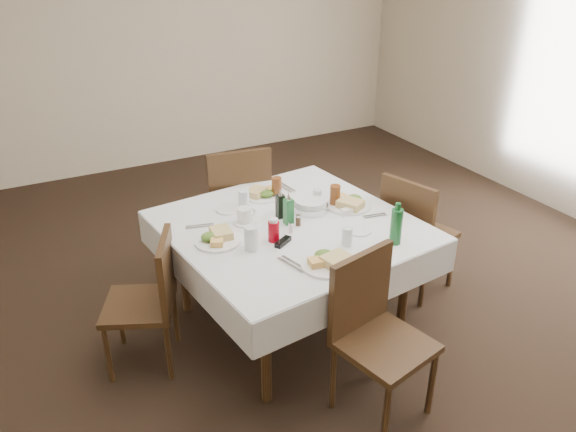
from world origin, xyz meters
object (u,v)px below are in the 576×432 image
object	(u,v)px
water_e	(318,197)
ketchup_bottle	(274,231)
chair_west	(152,295)
oil_cruet_dark	(280,205)
green_bottle	(396,226)
water_n	(244,199)
coffee_mug	(245,216)
bread_basket	(311,205)
chair_south	(373,326)
water_w	(251,238)
dining_table	(290,234)
water_s	(347,236)
chair_east	(413,228)
chair_north	(237,199)
oil_cruet_green	(288,210)

from	to	relation	value
water_e	ketchup_bottle	bearing A→B (deg)	-147.22
chair_west	oil_cruet_dark	size ratio (longest dim) A/B	4.21
oil_cruet_dark	green_bottle	world-z (taller)	green_bottle
water_n	green_bottle	world-z (taller)	green_bottle
chair_west	coffee_mug	bearing A→B (deg)	9.66
bread_basket	ketchup_bottle	world-z (taller)	ketchup_bottle
chair_south	water_w	world-z (taller)	chair_south
water_n	water_e	bearing A→B (deg)	-20.46
dining_table	green_bottle	world-z (taller)	green_bottle
dining_table	water_s	bearing A→B (deg)	-65.99
chair_east	chair_west	bearing A→B (deg)	176.75
chair_west	ketchup_bottle	distance (m)	0.82
ketchup_bottle	chair_east	bearing A→B (deg)	3.61
chair_south	oil_cruet_dark	world-z (taller)	oil_cruet_dark
water_w	chair_north	bearing A→B (deg)	71.76
dining_table	green_bottle	bearing A→B (deg)	-49.05
chair_south	coffee_mug	world-z (taller)	chair_south
coffee_mug	chair_south	bearing A→B (deg)	-73.52
chair_east	water_w	xyz separation A→B (m)	(-1.31, -0.10, 0.31)
water_n	oil_cruet_green	xyz separation A→B (m)	(0.16, -0.33, 0.03)
chair_south	water_w	bearing A→B (deg)	120.14
water_s	green_bottle	xyz separation A→B (m)	(0.26, -0.12, 0.06)
water_n	ketchup_bottle	world-z (taller)	ketchup_bottle
bread_basket	water_e	bearing A→B (deg)	32.91
water_w	oil_cruet_green	bearing A→B (deg)	28.70
oil_cruet_green	water_n	bearing A→B (deg)	115.82
dining_table	chair_west	xyz separation A→B (m)	(-0.91, 0.04, -0.20)
water_e	oil_cruet_dark	size ratio (longest dim) A/B	0.54
chair_south	dining_table	bearing A→B (deg)	93.27
dining_table	bread_basket	world-z (taller)	bread_basket
dining_table	water_s	world-z (taller)	water_s
water_s	bread_basket	xyz separation A→B (m)	(0.04, 0.51, -0.02)
chair_east	oil_cruet_dark	world-z (taller)	oil_cruet_dark
water_n	ketchup_bottle	size ratio (longest dim) A/B	0.90
water_n	ketchup_bottle	bearing A→B (deg)	-92.49
water_w	green_bottle	distance (m)	0.86
chair_north	chair_west	size ratio (longest dim) A/B	1.17
dining_table	water_s	xyz separation A→B (m)	(0.17, -0.39, 0.13)
water_e	chair_west	bearing A→B (deg)	-173.61
chair_south	oil_cruet_dark	size ratio (longest dim) A/B	4.56
ketchup_bottle	coffee_mug	xyz separation A→B (m)	(-0.06, 0.29, -0.02)
chair_east	water_w	distance (m)	1.35
oil_cruet_dark	ketchup_bottle	world-z (taller)	oil_cruet_dark
water_s	chair_north	bearing A→B (deg)	98.15
dining_table	green_bottle	xyz separation A→B (m)	(0.44, -0.51, 0.19)
chair_north	green_bottle	xyz separation A→B (m)	(0.45, -1.37, 0.30)
chair_south	bread_basket	world-z (taller)	chair_south
dining_table	oil_cruet_green	world-z (taller)	oil_cruet_green
water_e	water_n	bearing A→B (deg)	159.54
water_e	bread_basket	size ratio (longest dim) A/B	0.47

